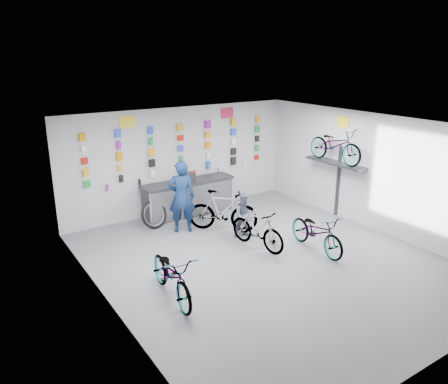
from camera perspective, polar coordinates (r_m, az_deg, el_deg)
floor at (r=9.88m, az=5.54°, el=-8.94°), size 8.00×8.00×0.00m
ceiling at (r=8.95m, az=6.11°, el=8.50°), size 8.00×8.00×0.00m
wall_back at (r=12.54m, az=-5.75°, el=4.17°), size 7.00×0.00×7.00m
wall_left at (r=7.72m, az=-14.97°, el=-5.14°), size 0.00×8.00×8.00m
wall_right at (r=11.75m, az=19.24°, el=2.33°), size 0.00×8.00×8.00m
counter at (r=12.42m, az=-4.62°, el=-0.79°), size 2.70×0.66×1.00m
merch_wall at (r=12.43m, az=-5.40°, el=5.63°), size 5.56×0.08×1.56m
wall_bracket at (r=12.37m, az=14.38°, el=3.34°), size 0.39×1.90×2.00m
sign_left at (r=11.68m, az=-12.49°, el=8.95°), size 0.42×0.02×0.30m
sign_right at (r=13.10m, az=0.43°, el=10.27°), size 0.42×0.02×0.30m
sign_side at (r=12.25m, az=15.29°, el=8.80°), size 0.02×0.40×0.30m
bike_left at (r=8.32m, az=-6.83°, el=-10.70°), size 0.79×1.87×0.95m
bike_center at (r=10.29m, az=4.37°, el=-4.80°), size 0.73×1.68×0.97m
bike_right at (r=10.38m, az=12.04°, el=-5.10°), size 0.75×1.80×0.93m
bike_service at (r=11.23m, az=-0.16°, el=-2.46°), size 1.67×1.61×1.09m
bike_wall at (r=12.18m, az=14.34°, el=5.97°), size 0.63×1.80×0.95m
clerk at (r=11.11m, az=-5.56°, el=-0.62°), size 0.81×0.70×1.88m
customer at (r=10.85m, az=2.71°, el=-3.07°), size 0.67×0.61×1.14m
spare_wheel at (r=11.63m, az=-9.12°, el=-2.90°), size 0.82×0.47×0.76m
register at (r=12.27m, az=-4.57°, el=2.02°), size 0.29×0.31×0.22m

